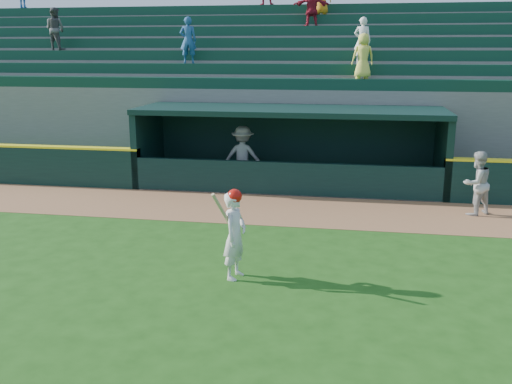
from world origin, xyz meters
TOP-DOWN VIEW (x-y plane):
  - ground at (0.00, 0.00)m, footprint 120.00×120.00m
  - warning_track at (0.00, 4.90)m, footprint 40.00×3.00m
  - dugout_player_front at (5.14, 5.31)m, footprint 1.03×0.98m
  - dugout_player_inside at (-1.44, 7.50)m, footprint 1.22×0.71m
  - dugout at (0.00, 8.00)m, footprint 9.40×2.80m
  - stands at (0.02, 12.57)m, footprint 34.50×6.30m
  - batter_at_plate at (-0.14, 0.09)m, footprint 0.60×0.78m

SIDE VIEW (x-z plane):
  - ground at x=0.00m, z-range 0.00..0.00m
  - warning_track at x=0.00m, z-range 0.00..0.01m
  - dugout_player_front at x=5.14m, z-range 0.00..1.67m
  - batter_at_plate at x=-0.14m, z-range 0.00..1.74m
  - dugout_player_inside at x=-1.44m, z-range 0.00..1.89m
  - dugout at x=0.00m, z-range 0.13..2.59m
  - stands at x=0.02m, z-range -1.38..6.18m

